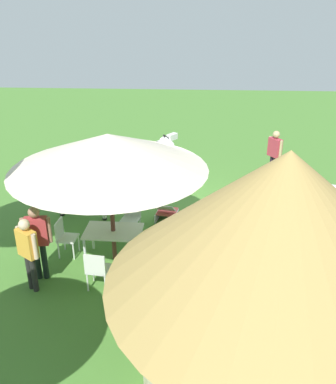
{
  "coord_description": "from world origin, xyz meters",
  "views": [
    {
      "loc": [
        0.04,
        10.73,
        5.54
      ],
      "look_at": [
        0.62,
        0.87,
        1.0
      ],
      "focal_mm": 39.27,
      "sensor_mm": 36.0,
      "label": 1
    }
  ],
  "objects_px": {
    "patio_chair_near_lawn": "(64,235)",
    "striped_lounge_chair": "(166,212)",
    "zebra_by_umbrella": "(153,155)",
    "patio_dining_table": "(113,234)",
    "guest_behind_table": "(37,236)",
    "zebra_nearest_camera": "(309,194)",
    "patio_chair_east_end": "(97,268)",
    "standing_watcher": "(274,151)",
    "patio_chair_near_hut": "(163,246)",
    "zebra_toward_hut": "(85,180)",
    "shade_umbrella": "(108,152)",
    "patio_chair_west_end": "(131,215)",
    "thatched_hut": "(276,267)",
    "guest_beside_umbrella": "(28,249)"
  },
  "relations": [
    {
      "from": "guest_beside_umbrella",
      "to": "zebra_toward_hut",
      "type": "bearing_deg",
      "value": -61.85
    },
    {
      "from": "zebra_by_umbrella",
      "to": "patio_chair_west_end",
      "type": "bearing_deg",
      "value": -59.08
    },
    {
      "from": "patio_chair_near_lawn",
      "to": "striped_lounge_chair",
      "type": "relative_size",
      "value": 1.02
    },
    {
      "from": "zebra_nearest_camera",
      "to": "zebra_by_umbrella",
      "type": "bearing_deg",
      "value": 81.66
    },
    {
      "from": "thatched_hut",
      "to": "shade_umbrella",
      "type": "bearing_deg",
      "value": -48.2
    },
    {
      "from": "patio_chair_near_hut",
      "to": "zebra_by_umbrella",
      "type": "distance_m",
      "value": 4.77
    },
    {
      "from": "thatched_hut",
      "to": "standing_watcher",
      "type": "height_order",
      "value": "thatched_hut"
    },
    {
      "from": "standing_watcher",
      "to": "zebra_toward_hut",
      "type": "distance_m",
      "value": 6.26
    },
    {
      "from": "patio_dining_table",
      "to": "patio_chair_east_end",
      "type": "xyz_separation_m",
      "value": [
        0.14,
        1.18,
        -0.13
      ]
    },
    {
      "from": "guest_beside_umbrella",
      "to": "thatched_hut",
      "type": "bearing_deg",
      "value": -170.87
    },
    {
      "from": "patio_chair_near_hut",
      "to": "striped_lounge_chair",
      "type": "relative_size",
      "value": 1.02
    },
    {
      "from": "guest_behind_table",
      "to": "zebra_by_umbrella",
      "type": "xyz_separation_m",
      "value": [
        -1.93,
        -5.31,
        -0.03
      ]
    },
    {
      "from": "standing_watcher",
      "to": "striped_lounge_chair",
      "type": "relative_size",
      "value": 1.96
    },
    {
      "from": "patio_dining_table",
      "to": "guest_behind_table",
      "type": "relative_size",
      "value": 0.77
    },
    {
      "from": "patio_dining_table",
      "to": "zebra_toward_hut",
      "type": "bearing_deg",
      "value": -61.67
    },
    {
      "from": "patio_chair_near_lawn",
      "to": "thatched_hut",
      "type": "bearing_deg",
      "value": 54.87
    },
    {
      "from": "guest_beside_umbrella",
      "to": "zebra_toward_hut",
      "type": "relative_size",
      "value": 0.71
    },
    {
      "from": "patio_chair_near_hut",
      "to": "zebra_nearest_camera",
      "type": "bearing_deg",
      "value": -48.3
    },
    {
      "from": "guest_behind_table",
      "to": "zebra_nearest_camera",
      "type": "xyz_separation_m",
      "value": [
        -6.25,
        -2.68,
        -0.09
      ]
    },
    {
      "from": "patio_chair_near_hut",
      "to": "thatched_hut",
      "type": "bearing_deg",
      "value": -137.55
    },
    {
      "from": "shade_umbrella",
      "to": "standing_watcher",
      "type": "bearing_deg",
      "value": -132.06
    },
    {
      "from": "thatched_hut",
      "to": "patio_chair_west_end",
      "type": "bearing_deg",
      "value": -58.78
    },
    {
      "from": "shade_umbrella",
      "to": "guest_behind_table",
      "type": "xyz_separation_m",
      "value": [
        1.43,
        0.86,
        -1.6
      ]
    },
    {
      "from": "patio_chair_west_end",
      "to": "standing_watcher",
      "type": "xyz_separation_m",
      "value": [
        -4.2,
        -3.77,
        0.51
      ]
    },
    {
      "from": "patio_chair_east_end",
      "to": "standing_watcher",
      "type": "bearing_deg",
      "value": 59.85
    },
    {
      "from": "striped_lounge_chair",
      "to": "zebra_by_umbrella",
      "type": "distance_m",
      "value": 2.71
    },
    {
      "from": "zebra_by_umbrella",
      "to": "striped_lounge_chair",
      "type": "bearing_deg",
      "value": -41.49
    },
    {
      "from": "thatched_hut",
      "to": "patio_chair_west_end",
      "type": "relative_size",
      "value": 5.36
    },
    {
      "from": "thatched_hut",
      "to": "zebra_nearest_camera",
      "type": "distance_m",
      "value": 5.59
    },
    {
      "from": "patio_chair_near_lawn",
      "to": "striped_lounge_chair",
      "type": "xyz_separation_m",
      "value": [
        -2.28,
        -1.83,
        -0.26
      ]
    },
    {
      "from": "guest_beside_umbrella",
      "to": "zebra_by_umbrella",
      "type": "xyz_separation_m",
      "value": [
        -1.99,
        -5.71,
        0.01
      ]
    },
    {
      "from": "patio_chair_east_end",
      "to": "standing_watcher",
      "type": "relative_size",
      "value": 0.52
    },
    {
      "from": "striped_lounge_chair",
      "to": "shade_umbrella",
      "type": "bearing_deg",
      "value": -109.5
    },
    {
      "from": "patio_chair_west_end",
      "to": "zebra_by_umbrella",
      "type": "bearing_deg",
      "value": -82.48
    },
    {
      "from": "zebra_toward_hut",
      "to": "patio_chair_west_end",
      "type": "bearing_deg",
      "value": 63.69
    },
    {
      "from": "patio_chair_near_hut",
      "to": "guest_behind_table",
      "type": "relative_size",
      "value": 0.52
    },
    {
      "from": "thatched_hut",
      "to": "zebra_nearest_camera",
      "type": "height_order",
      "value": "thatched_hut"
    },
    {
      "from": "zebra_by_umbrella",
      "to": "guest_beside_umbrella",
      "type": "bearing_deg",
      "value": -73.85
    },
    {
      "from": "patio_chair_west_end",
      "to": "standing_watcher",
      "type": "relative_size",
      "value": 0.52
    },
    {
      "from": "shade_umbrella",
      "to": "patio_chair_near_hut",
      "type": "relative_size",
      "value": 4.72
    },
    {
      "from": "patio_chair_near_lawn",
      "to": "guest_beside_umbrella",
      "type": "relative_size",
      "value": 0.54
    },
    {
      "from": "striped_lounge_chair",
      "to": "patio_chair_west_end",
      "type": "bearing_deg",
      "value": -128.25
    },
    {
      "from": "patio_chair_near_hut",
      "to": "zebra_toward_hut",
      "type": "xyz_separation_m",
      "value": [
        2.31,
        -2.38,
        0.55
      ]
    },
    {
      "from": "patio_chair_near_lawn",
      "to": "patio_chair_east_end",
      "type": "xyz_separation_m",
      "value": [
        -1.05,
        1.27,
        0.0
      ]
    },
    {
      "from": "guest_beside_umbrella",
      "to": "zebra_nearest_camera",
      "type": "relative_size",
      "value": 0.8
    },
    {
      "from": "patio_chair_near_hut",
      "to": "patio_chair_near_lawn",
      "type": "bearing_deg",
      "value": 93.94
    },
    {
      "from": "patio_dining_table",
      "to": "striped_lounge_chair",
      "type": "distance_m",
      "value": 2.24
    },
    {
      "from": "patio_chair_near_hut",
      "to": "guest_beside_umbrella",
      "type": "height_order",
      "value": "guest_beside_umbrella"
    },
    {
      "from": "shade_umbrella",
      "to": "patio_dining_table",
      "type": "distance_m",
      "value": 1.99
    },
    {
      "from": "standing_watcher",
      "to": "zebra_by_umbrella",
      "type": "height_order",
      "value": "standing_watcher"
    }
  ]
}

